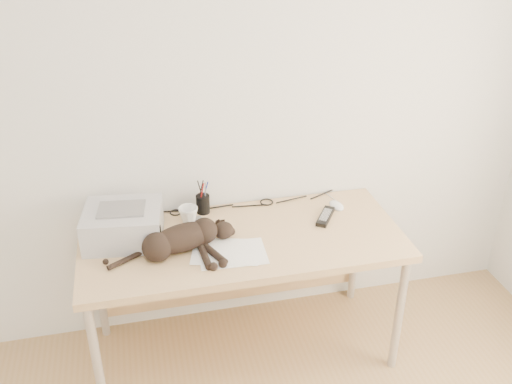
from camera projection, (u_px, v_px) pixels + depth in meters
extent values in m
plane|color=silver|center=(227.00, 106.00, 2.88)|extent=(3.50, 0.00, 3.50)
cube|color=tan|center=(243.00, 241.00, 2.84)|extent=(1.60, 0.70, 0.04)
cylinder|color=silver|center=(97.00, 364.00, 2.61)|extent=(0.04, 0.04, 0.70)
cylinder|color=silver|center=(399.00, 315.00, 2.91)|extent=(0.04, 0.04, 0.70)
cylinder|color=silver|center=(99.00, 285.00, 3.13)|extent=(0.04, 0.04, 0.70)
cylinder|color=silver|center=(355.00, 250.00, 3.43)|extent=(0.04, 0.04, 0.70)
cube|color=tan|center=(232.00, 257.00, 3.28)|extent=(1.48, 0.02, 0.60)
cube|color=#B0B0B5|center=(123.00, 225.00, 2.78)|extent=(0.41, 0.36, 0.17)
cube|color=black|center=(123.00, 223.00, 2.78)|extent=(0.32, 0.06, 0.10)
cube|color=slate|center=(121.00, 209.00, 2.74)|extent=(0.24, 0.18, 0.01)
cube|color=white|center=(233.00, 254.00, 2.71)|extent=(0.33, 0.24, 0.00)
cube|color=white|center=(226.00, 252.00, 2.72)|extent=(0.36, 0.30, 0.00)
ellipsoid|color=black|center=(183.00, 238.00, 2.71)|extent=(0.35, 0.22, 0.14)
sphere|color=black|center=(157.00, 247.00, 2.64)|extent=(0.14, 0.14, 0.14)
ellipsoid|color=black|center=(224.00, 230.00, 2.80)|extent=(0.12, 0.11, 0.09)
cone|color=black|center=(219.00, 221.00, 2.81)|extent=(0.05, 0.05, 0.04)
cone|color=black|center=(223.00, 221.00, 2.82)|extent=(0.05, 0.05, 0.05)
cylinder|color=black|center=(205.00, 256.00, 2.66)|extent=(0.09, 0.19, 0.03)
cylinder|color=black|center=(214.00, 253.00, 2.68)|extent=(0.09, 0.19, 0.03)
cylinder|color=black|center=(127.00, 259.00, 2.65)|extent=(0.21, 0.08, 0.02)
imported|color=white|center=(188.00, 215.00, 2.93)|extent=(0.14, 0.14, 0.09)
cylinder|color=black|center=(203.00, 204.00, 3.03)|extent=(0.07, 0.07, 0.10)
cylinder|color=#990C0C|center=(200.00, 193.00, 2.99)|extent=(0.01, 0.01, 0.14)
cylinder|color=navy|center=(204.00, 192.00, 3.01)|extent=(0.01, 0.01, 0.14)
cylinder|color=black|center=(203.00, 194.00, 2.99)|extent=(0.01, 0.01, 0.14)
cube|color=slate|center=(200.00, 225.00, 2.92)|extent=(0.07, 0.17, 0.02)
cube|color=black|center=(325.00, 217.00, 2.99)|extent=(0.15, 0.19, 0.02)
ellipsoid|color=white|center=(337.00, 204.00, 3.10)|extent=(0.08, 0.12, 0.04)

